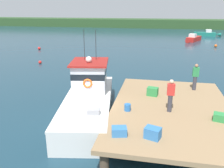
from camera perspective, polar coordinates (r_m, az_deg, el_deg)
The scene contains 16 objects.
ground_plane at distance 13.61m, azimuth -7.09°, elevation -8.57°, with size 200.00×200.00×0.00m, color #193847.
dock at distance 12.59m, azimuth 14.09°, elevation -5.93°, with size 6.00×9.00×1.20m.
main_fishing_boat at distance 14.10m, azimuth -5.50°, elevation -3.05°, with size 3.83×9.97×4.80m.
crate_stack_mid_dock at distance 13.82m, azimuth 9.73°, elevation -1.79°, with size 0.60×0.44×0.48m, color #2D8442.
crate_single_by_cleat at distance 9.62m, azimuth 1.76°, elevation -11.29°, with size 0.60×0.44×0.34m, color #3370B2.
crate_single_far at distance 11.77m, azimuth 24.62°, elevation -7.29°, with size 0.60×0.44×0.34m, color #2D8442.
crate_stack_near_edge at distance 9.53m, azimuth 9.76°, elevation -11.53°, with size 0.60×0.44×0.44m, color #3370B2.
bait_bucket at distance 11.73m, azimuth 3.76°, elevation -5.63°, with size 0.32×0.32×0.34m, color #2866B2.
deckhand_by_the_boat at distance 15.21m, azimuth 19.42°, elevation 1.74°, with size 0.36×0.22×1.63m.
deckhand_further_back at distance 11.70m, azimuth 13.91°, elevation -2.57°, with size 0.36×0.22×1.63m.
moored_boat_far_right at distance 46.12m, azimuth 18.93°, elevation 10.28°, with size 3.35×5.33×1.38m.
moored_boat_off_the_point at distance 55.29m, azimuth 21.76°, elevation 11.16°, with size 5.49×1.65×1.38m.
mooring_buoy_channel_marker at distance 36.72m, azimuth -17.11°, elevation 8.21°, with size 0.40×0.40×0.40m, color red.
mooring_buoy_spare_mooring at distance 40.72m, azimuth 23.69°, elevation 8.42°, with size 0.43×0.43×0.43m, color #EA5B19.
mooring_buoy_inshore at distance 27.61m, azimuth -16.93°, elevation 5.04°, with size 0.34×0.34×0.34m, color red.
far_shoreline at distance 73.77m, azimuth 8.27°, elevation 14.27°, with size 120.00×8.00×2.40m, color #284723.
Camera 1 is at (3.95, -11.50, 6.12)m, focal length 38.00 mm.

